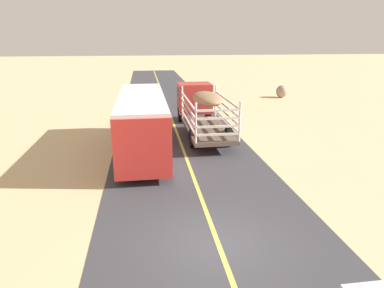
{
  "coord_description": "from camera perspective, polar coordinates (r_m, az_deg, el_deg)",
  "views": [
    {
      "loc": [
        -2.12,
        -9.1,
        6.23
      ],
      "look_at": [
        0.0,
        5.84,
        1.5
      ],
      "focal_mm": 31.72,
      "sensor_mm": 36.0,
      "label": 1
    }
  ],
  "objects": [
    {
      "name": "ground_plane",
      "position": [
        11.23,
        4.37,
        -16.34
      ],
      "size": [
        240.0,
        240.0,
        0.0
      ],
      "primitive_type": "plane",
      "color": "#CCB284"
    },
    {
      "name": "road_surface",
      "position": [
        11.22,
        4.37,
        -16.3
      ],
      "size": [
        8.0,
        120.0,
        0.02
      ],
      "primitive_type": "cube",
      "color": "#38383D",
      "rests_on": "ground"
    },
    {
      "name": "road_centre_line",
      "position": [
        11.21,
        4.37,
        -16.25
      ],
      "size": [
        0.16,
        117.6,
        0.0
      ],
      "primitive_type": "cube",
      "color": "#D8CC4C",
      "rests_on": "road_surface"
    },
    {
      "name": "livestock_truck",
      "position": [
        24.22,
        1.15,
        6.86
      ],
      "size": [
        2.53,
        9.7,
        3.02
      ],
      "color": "#B2332D",
      "rests_on": "road_surface"
    },
    {
      "name": "bus",
      "position": [
        19.16,
        -8.33,
        3.71
      ],
      "size": [
        2.54,
        10.0,
        3.21
      ],
      "color": "red",
      "rests_on": "road_surface"
    },
    {
      "name": "boulder_far_horizon",
      "position": [
        38.56,
        14.84,
        8.55
      ],
      "size": [
        1.19,
        1.3,
        1.32
      ],
      "primitive_type": "ellipsoid",
      "color": "gray",
      "rests_on": "ground"
    }
  ]
}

